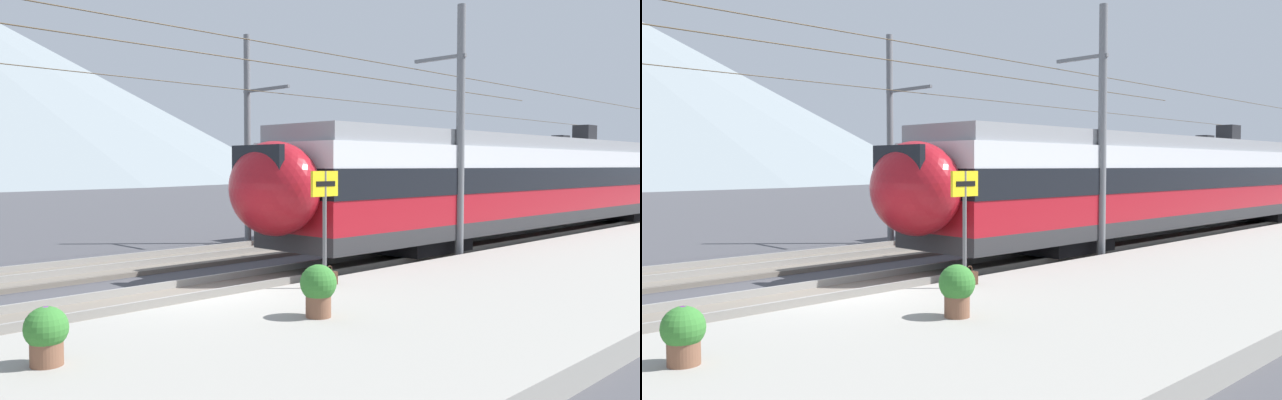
{
  "view_description": "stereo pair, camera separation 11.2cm",
  "coord_description": "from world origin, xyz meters",
  "views": [
    {
      "loc": [
        -7.24,
        -10.59,
        2.81
      ],
      "look_at": [
        6.59,
        3.19,
        1.78
      ],
      "focal_mm": 36.16,
      "sensor_mm": 36.0,
      "label": 1
    },
    {
      "loc": [
        -7.16,
        -10.67,
        2.81
      ],
      "look_at": [
        6.59,
        3.19,
        1.78
      ],
      "focal_mm": 36.16,
      "sensor_mm": 36.0,
      "label": 2
    }
  ],
  "objects": [
    {
      "name": "ground_plane",
      "position": [
        0.0,
        0.0,
        0.0
      ],
      "size": [
        400.0,
        400.0,
        0.0
      ],
      "primitive_type": "plane",
      "color": "#424247"
    },
    {
      "name": "platform_slab",
      "position": [
        0.0,
        -4.15,
        0.2
      ],
      "size": [
        120.0,
        6.37,
        0.39
      ],
      "primitive_type": "cube",
      "color": "gray",
      "rests_on": "ground"
    },
    {
      "name": "track_near",
      "position": [
        0.0,
        0.92,
        0.07
      ],
      "size": [
        120.0,
        3.0,
        0.28
      ],
      "color": "#6B6359",
      "rests_on": "ground"
    },
    {
      "name": "track_far",
      "position": [
        0.0,
        5.66,
        0.07
      ],
      "size": [
        120.0,
        3.0,
        0.28
      ],
      "color": "#6B6359",
      "rests_on": "ground"
    },
    {
      "name": "train_near_platform",
      "position": [
        15.86,
        0.92,
        2.23
      ],
      "size": [
        27.74,
        2.89,
        4.27
      ],
      "color": "#2D2D30",
      "rests_on": "track_near"
    },
    {
      "name": "train_far_track",
      "position": [
        23.49,
        5.66,
        2.23
      ],
      "size": [
        31.03,
        3.0,
        4.27
      ],
      "color": "#2D2D30",
      "rests_on": "track_far"
    },
    {
      "name": "catenary_mast_mid",
      "position": [
        8.49,
        -0.4,
        3.87
      ],
      "size": [
        48.74,
        1.73,
        7.33
      ],
      "color": "slate",
      "rests_on": "ground"
    },
    {
      "name": "catenary_mast_far_side",
      "position": [
        7.44,
        7.57,
        3.93
      ],
      "size": [
        48.74,
        2.38,
        7.51
      ],
      "color": "slate",
      "rests_on": "ground"
    },
    {
      "name": "platform_sign",
      "position": [
        1.77,
        -1.74,
        2.09
      ],
      "size": [
        0.7,
        0.08,
        2.32
      ],
      "color": "#59595B",
      "rests_on": "platform_slab"
    },
    {
      "name": "handbag_near_sign",
      "position": [
        2.09,
        -1.57,
        0.53
      ],
      "size": [
        0.32,
        0.18,
        0.39
      ],
      "color": "#472D1E",
      "rests_on": "platform_slab"
    },
    {
      "name": "potted_plant_platform_edge",
      "position": [
        -0.04,
        -3.38,
        0.89
      ],
      "size": [
        0.59,
        0.59,
        0.85
      ],
      "color": "brown",
      "rests_on": "platform_slab"
    },
    {
      "name": "potted_plant_by_shelter",
      "position": [
        -4.14,
        -2.82,
        0.8
      ],
      "size": [
        0.53,
        0.53,
        0.72
      ],
      "color": "brown",
      "rests_on": "platform_slab"
    }
  ]
}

